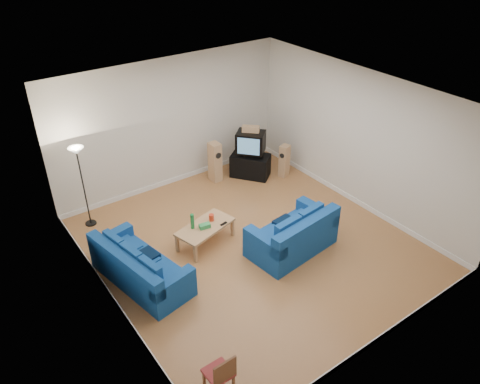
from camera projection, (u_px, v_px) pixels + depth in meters
room at (252, 181)px, 8.99m from camera, size 6.01×6.51×3.21m
sofa_three_seat at (139, 269)px, 8.69m from camera, size 1.28×2.22×0.81m
sofa_loveseat at (294, 237)px, 9.48m from camera, size 1.88×1.19×0.89m
coffee_table at (205, 228)px, 9.64m from camera, size 1.35×0.91×0.45m
bottle at (192, 221)px, 9.46m from camera, size 0.09×0.09×0.33m
tissue_box at (205, 226)px, 9.53m from camera, size 0.24×0.16×0.09m
red_canister at (211, 218)px, 9.74m from camera, size 0.14×0.14×0.15m
remote at (224, 224)px, 9.66m from camera, size 0.17×0.08×0.02m
tv_stand at (250, 166)px, 12.14m from camera, size 1.02×1.11×0.60m
av_receiver at (252, 153)px, 11.98m from camera, size 0.59×0.56×0.11m
television at (251, 142)px, 11.78m from camera, size 0.84×0.86×0.54m
centre_speaker at (251, 129)px, 11.63m from camera, size 0.43×0.42×0.15m
speaker_left at (215, 162)px, 11.83m from camera, size 0.25×0.33×1.04m
speaker_right at (284, 161)px, 12.06m from camera, size 0.31×0.27×0.87m
floor_lamp at (78, 162)px, 9.62m from camera, size 0.32×0.32×1.89m
dining_chair at (221, 373)px, 6.61m from camera, size 0.38×0.38×0.78m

